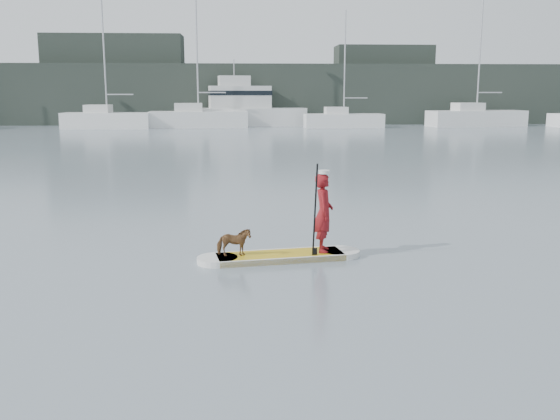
{
  "coord_description": "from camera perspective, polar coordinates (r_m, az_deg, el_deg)",
  "views": [
    {
      "loc": [
        3.28,
        -12.74,
        3.28
      ],
      "look_at": [
        3.96,
        -0.77,
        1.0
      ],
      "focal_mm": 40.0,
      "sensor_mm": 36.0,
      "label": 1
    }
  ],
  "objects": [
    {
      "name": "motor_yacht_a",
      "position": [
        61.02,
        -3.15,
        9.34
      ],
      "size": [
        10.84,
        4.68,
        6.29
      ],
      "rotation": [
        0.0,
        0.0,
        0.14
      ],
      "color": "white",
      "rests_on": "ground"
    },
    {
      "name": "sailboat_f",
      "position": [
        63.27,
        17.45,
        8.18
      ],
      "size": [
        9.68,
        4.19,
        14.02
      ],
      "rotation": [
        0.0,
        0.0,
        0.16
      ],
      "color": "white",
      "rests_on": "ground"
    },
    {
      "name": "sailboat_e",
      "position": [
        58.37,
        5.78,
        8.24
      ],
      "size": [
        7.27,
        2.54,
        10.46
      ],
      "rotation": [
        0.0,
        0.0,
        0.03
      ],
      "color": "white",
      "rests_on": "ground"
    },
    {
      "name": "paddle",
      "position": [
        12.16,
        3.21,
        -1.04
      ],
      "size": [
        0.1,
        0.3,
        2.0
      ],
      "rotation": [
        0.0,
        0.0,
        0.16
      ],
      "color": "black",
      "rests_on": "ground"
    },
    {
      "name": "shore_building_west",
      "position": [
        68.06,
        -14.82,
        11.46
      ],
      "size": [
        14.0,
        4.0,
        9.0
      ],
      "primitive_type": "cube",
      "color": "black",
      "rests_on": "ground"
    },
    {
      "name": "shore_mass",
      "position": [
        65.82,
        -6.22,
        10.47
      ],
      "size": [
        90.0,
        6.0,
        6.0
      ],
      "primitive_type": "cube",
      "color": "black",
      "rests_on": "ground"
    },
    {
      "name": "sailboat_c",
      "position": [
        58.89,
        -15.57,
        8.01
      ],
      "size": [
        8.0,
        3.04,
        11.3
      ],
      "rotation": [
        0.0,
        0.0,
        -0.05
      ],
      "color": "white",
      "rests_on": "ground"
    },
    {
      "name": "paddleboard",
      "position": [
        12.42,
        0.0,
        -4.26
      ],
      "size": [
        3.27,
        1.21,
        0.12
      ],
      "rotation": [
        0.0,
        0.0,
        0.16
      ],
      "color": "gold",
      "rests_on": "ground"
    },
    {
      "name": "ground",
      "position": [
        13.56,
        -17.18,
        -3.73
      ],
      "size": [
        140.0,
        140.0,
        0.0
      ],
      "primitive_type": "plane",
      "color": "slate",
      "rests_on": "ground"
    },
    {
      "name": "sailboat_d",
      "position": [
        58.61,
        -7.53,
        8.4
      ],
      "size": [
        9.1,
        3.3,
        13.19
      ],
      "rotation": [
        0.0,
        0.0,
        0.06
      ],
      "color": "white",
      "rests_on": "ground"
    },
    {
      "name": "shore_building_east",
      "position": [
        68.35,
        9.36,
        11.24
      ],
      "size": [
        10.0,
        4.0,
        8.0
      ],
      "primitive_type": "cube",
      "color": "black",
      "rests_on": "ground"
    },
    {
      "name": "paddler",
      "position": [
        12.45,
        4.01,
        -0.26
      ],
      "size": [
        0.44,
        0.61,
        1.57
      ],
      "primitive_type": "imported",
      "rotation": [
        0.0,
        0.0,
        1.45
      ],
      "color": "maroon",
      "rests_on": "paddleboard"
    },
    {
      "name": "white_cap",
      "position": [
        12.32,
        4.06,
        3.49
      ],
      "size": [
        0.22,
        0.22,
        0.07
      ],
      "primitive_type": "cylinder",
      "color": "silver",
      "rests_on": "paddler"
    },
    {
      "name": "dog",
      "position": [
        12.17,
        -4.25,
        -2.96
      ],
      "size": [
        0.68,
        0.34,
        0.56
      ],
      "primitive_type": "imported",
      "rotation": [
        0.0,
        0.0,
        1.64
      ],
      "color": "#57341E",
      "rests_on": "paddleboard"
    }
  ]
}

